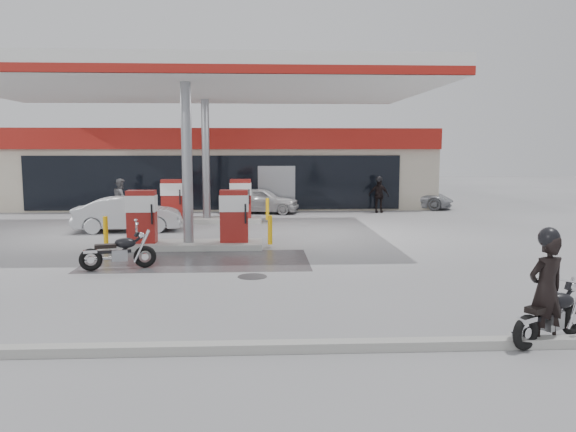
% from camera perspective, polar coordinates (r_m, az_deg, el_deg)
% --- Properties ---
extents(ground, '(90.00, 90.00, 0.00)m').
position_cam_1_polar(ground, '(15.58, -10.95, -4.49)').
color(ground, gray).
rests_on(ground, ground).
extents(wet_patch, '(6.00, 3.00, 0.00)m').
position_cam_1_polar(wet_patch, '(15.52, -9.11, -4.49)').
color(wet_patch, '#4C4C4F').
rests_on(wet_patch, ground).
extents(drain_cover, '(0.70, 0.70, 0.01)m').
position_cam_1_polar(drain_cover, '(13.47, -3.64, -6.15)').
color(drain_cover, '#38383A').
rests_on(drain_cover, ground).
extents(kerb, '(28.00, 0.25, 0.15)m').
position_cam_1_polar(kerb, '(8.92, -17.36, -12.86)').
color(kerb, gray).
rests_on(kerb, ground).
extents(store_building, '(22.00, 8.22, 4.00)m').
position_cam_1_polar(store_building, '(31.15, -6.94, 4.94)').
color(store_building, beige).
rests_on(store_building, ground).
extents(canopy, '(16.00, 10.02, 5.51)m').
position_cam_1_polar(canopy, '(20.36, -9.29, 13.09)').
color(canopy, silver).
rests_on(canopy, ground).
extents(pump_island_near, '(5.14, 1.30, 1.78)m').
position_cam_1_polar(pump_island_near, '(17.42, -10.09, -0.91)').
color(pump_island_near, '#9E9E99').
rests_on(pump_island_near, ground).
extents(pump_island_far, '(5.14, 1.30, 1.78)m').
position_cam_1_polar(pump_island_far, '(23.34, -8.26, 1.09)').
color(pump_island_far, '#9E9E99').
rests_on(pump_island_far, ground).
extents(main_motorcycle, '(1.64, 1.06, 0.94)m').
position_cam_1_polar(main_motorcycle, '(9.87, 25.19, -9.20)').
color(main_motorcycle, black).
rests_on(main_motorcycle, ground).
extents(biker_main, '(0.73, 0.58, 1.74)m').
position_cam_1_polar(biker_main, '(9.60, 24.75, -6.84)').
color(biker_main, black).
rests_on(biker_main, ground).
extents(parked_motorcycle, '(1.86, 0.78, 0.97)m').
position_cam_1_polar(parked_motorcycle, '(14.81, -16.76, -3.56)').
color(parked_motorcycle, black).
rests_on(parked_motorcycle, ground).
extents(sedan_white, '(3.80, 2.12, 1.22)m').
position_cam_1_polar(sedan_white, '(26.43, -2.78, 1.61)').
color(sedan_white, silver).
rests_on(sedan_white, ground).
extents(attendant, '(0.80, 0.95, 1.72)m').
position_cam_1_polar(attendant, '(25.85, -16.59, 1.77)').
color(attendant, '#58595D').
rests_on(attendant, ground).
extents(hatchback_silver, '(3.95, 1.68, 1.27)m').
position_cam_1_polar(hatchback_silver, '(21.42, -15.95, 0.17)').
color(hatchback_silver, '#B0B4B8').
rests_on(hatchback_silver, ground).
extents(parked_car_left, '(3.80, 1.99, 1.05)m').
position_cam_1_polar(parked_car_left, '(29.99, -15.78, 1.82)').
color(parked_car_left, black).
rests_on(parked_car_left, ground).
extents(parked_car_right, '(4.32, 3.17, 1.09)m').
position_cam_1_polar(parked_car_right, '(29.26, 12.61, 1.83)').
color(parked_car_right, '#979A9F').
rests_on(parked_car_right, ground).
extents(biker_walking, '(0.97, 0.42, 1.64)m').
position_cam_1_polar(biker_walking, '(26.98, 9.20, 2.08)').
color(biker_walking, black).
rests_on(biker_walking, ground).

